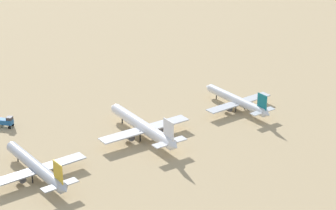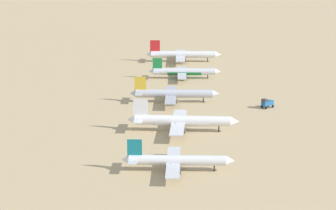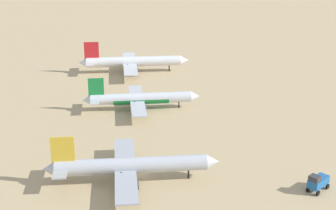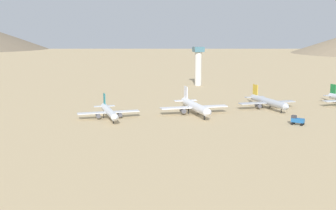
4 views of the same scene
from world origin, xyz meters
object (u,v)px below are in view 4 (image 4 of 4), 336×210
Objects in this scene: parked_jet_1 at (195,106)px; parked_jet_2 at (268,102)px; parked_jet_0 at (109,112)px; service_truck at (297,120)px; control_tower at (198,64)px.

parked_jet_2 is at bearing 99.54° from parked_jet_1.
parked_jet_0 is 40.26m from parked_jet_1.
control_tower is at bearing -179.47° from service_truck.
parked_jet_1 is 47.45m from service_truck.
parked_jet_0 is at bearing -33.93° from control_tower.
parked_jet_0 is at bearing -111.87° from service_truck.
parked_jet_0 is 6.24× the size of service_truck.
parked_jet_2 is (-8.36, 80.37, 0.32)m from parked_jet_0.
parked_jet_2 is (-6.74, 40.15, -0.21)m from parked_jet_1.
parked_jet_0 is 81.19m from service_truck.
parked_jet_2 is at bearing 172.57° from service_truck.
service_truck is (31.86, 35.11, -1.77)m from parked_jet_1.
parked_jet_1 is at bearing -17.32° from control_tower.
parked_jet_0 reaches higher than service_truck.
control_tower reaches higher than parked_jet_0.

